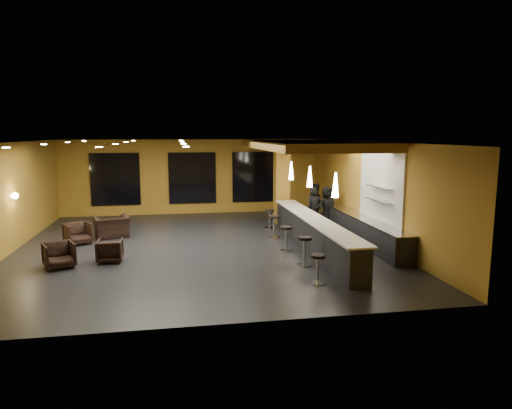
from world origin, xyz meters
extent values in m
cube|color=black|center=(0.00, 0.00, -0.05)|extent=(12.00, 13.00, 0.10)
cube|color=black|center=(0.00, 0.00, 3.55)|extent=(12.00, 13.00, 0.10)
cube|color=#A77A25|center=(0.00, 6.55, 1.75)|extent=(12.00, 0.10, 3.50)
cube|color=#A77A25|center=(0.00, -6.55, 1.75)|extent=(12.00, 0.10, 3.50)
cube|color=#A77A25|center=(-6.05, 0.00, 1.75)|extent=(0.10, 13.00, 3.50)
cube|color=#A77A25|center=(6.05, 0.00, 1.75)|extent=(0.10, 13.00, 3.50)
cube|color=#A1722F|center=(4.00, 1.00, 3.36)|extent=(3.60, 8.00, 0.28)
cube|color=black|center=(-3.50, 6.44, 1.70)|extent=(2.20, 0.06, 2.40)
cube|color=black|center=(0.00, 6.44, 1.70)|extent=(2.20, 0.06, 2.40)
cube|color=black|center=(3.00, 6.44, 1.70)|extent=(2.20, 0.06, 2.40)
cube|color=white|center=(5.96, -1.00, 2.00)|extent=(0.06, 3.20, 2.40)
cube|color=black|center=(3.65, -1.00, 0.50)|extent=(0.60, 8.00, 1.00)
cube|color=silver|center=(3.65, -1.00, 1.02)|extent=(0.78, 8.10, 0.05)
cube|color=black|center=(5.65, -0.50, 0.43)|extent=(0.70, 6.00, 0.86)
cube|color=silver|center=(5.65, -0.50, 0.89)|extent=(0.72, 6.00, 0.03)
cube|color=silver|center=(5.82, -1.20, 1.60)|extent=(0.30, 1.50, 0.03)
cube|color=silver|center=(5.82, -1.20, 2.05)|extent=(0.30, 1.50, 0.03)
cube|color=#A37624|center=(3.65, 3.60, 1.75)|extent=(0.60, 0.60, 3.50)
sphere|color=#FFE5B2|center=(-5.88, 0.50, 1.80)|extent=(0.22, 0.22, 0.22)
cone|color=white|center=(3.65, -3.00, 2.35)|extent=(0.20, 0.20, 0.70)
cone|color=white|center=(3.65, -0.50, 2.35)|extent=(0.20, 0.20, 0.70)
cone|color=white|center=(3.65, 2.00, 2.35)|extent=(0.20, 0.20, 0.70)
imported|color=black|center=(4.48, 1.57, 0.87)|extent=(0.68, 0.49, 1.73)
imported|color=black|center=(4.88, 2.59, 0.88)|extent=(0.96, 0.81, 1.75)
imported|color=black|center=(5.25, 2.31, 0.83)|extent=(0.94, 0.76, 1.67)
imported|color=black|center=(-4.09, -1.81, 0.37)|extent=(1.05, 1.06, 0.73)
imported|color=black|center=(-2.75, -1.41, 0.34)|extent=(0.72, 0.74, 0.67)
imported|color=black|center=(-4.14, 1.04, 0.37)|extent=(1.09, 1.10, 0.74)
imported|color=black|center=(-3.13, 1.92, 0.39)|extent=(1.44, 1.34, 0.78)
cylinder|color=silver|center=(2.72, -4.43, 0.01)|extent=(0.39, 0.39, 0.03)
cylinder|color=silver|center=(2.72, -4.43, 0.36)|extent=(0.07, 0.07, 0.67)
cylinder|color=black|center=(2.72, -4.43, 0.72)|extent=(0.37, 0.37, 0.08)
cylinder|color=silver|center=(2.84, -2.81, 0.02)|extent=(0.43, 0.43, 0.03)
cylinder|color=silver|center=(2.84, -2.81, 0.40)|extent=(0.08, 0.08, 0.76)
cylinder|color=black|center=(2.84, -2.81, 0.81)|extent=(0.41, 0.41, 0.09)
cylinder|color=silver|center=(2.71, -1.14, 0.02)|extent=(0.41, 0.41, 0.03)
cylinder|color=silver|center=(2.71, -1.14, 0.38)|extent=(0.07, 0.07, 0.72)
cylinder|color=black|center=(2.71, -1.14, 0.78)|extent=(0.39, 0.39, 0.08)
cylinder|color=silver|center=(2.71, 0.75, 0.02)|extent=(0.42, 0.42, 0.03)
cylinder|color=silver|center=(2.71, 0.75, 0.39)|extent=(0.07, 0.07, 0.74)
cylinder|color=black|center=(2.71, 0.75, 0.79)|extent=(0.40, 0.40, 0.08)
cylinder|color=silver|center=(2.89, 2.44, 0.01)|extent=(0.39, 0.39, 0.03)
cylinder|color=silver|center=(2.89, 2.44, 0.36)|extent=(0.07, 0.07, 0.68)
cylinder|color=black|center=(2.89, 2.44, 0.73)|extent=(0.37, 0.37, 0.08)
camera|label=1|loc=(-0.75, -15.14, 3.79)|focal=32.00mm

